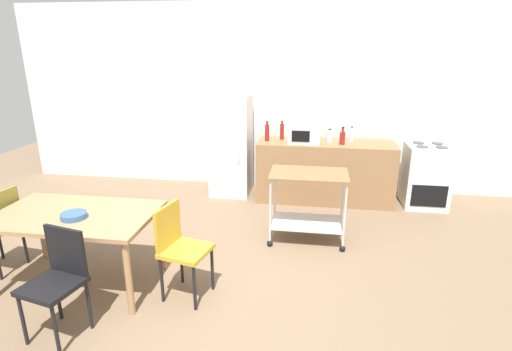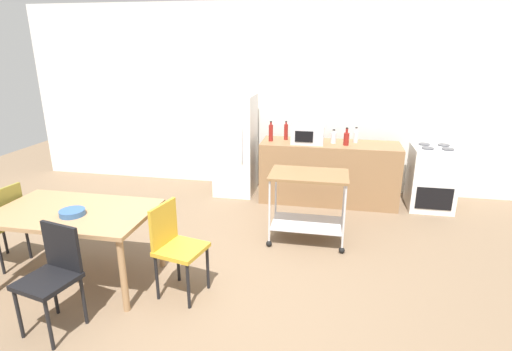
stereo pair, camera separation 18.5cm
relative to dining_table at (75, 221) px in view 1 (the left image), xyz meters
name	(u,v)px [view 1 (the left image)]	position (x,y,z in m)	size (l,w,h in m)	color
ground_plane	(230,293)	(1.48, 0.04, -0.67)	(12.00, 12.00, 0.00)	brown
back_wall	(270,98)	(1.48, 3.24, 0.78)	(8.40, 0.12, 2.90)	silver
kitchen_counter	(325,172)	(2.38, 2.64, -0.22)	(2.00, 0.64, 0.90)	olive
dining_table	(75,221)	(0.00, 0.00, 0.00)	(1.50, 0.90, 0.75)	#A37A51
chair_black	(58,276)	(0.25, -0.68, -0.15)	(0.48, 0.48, 0.89)	black
chair_mustard	(180,245)	(1.04, -0.03, -0.15)	(0.48, 0.48, 0.89)	gold
stove_oven	(426,176)	(3.83, 2.66, -0.22)	(0.60, 0.61, 0.92)	white
refrigerator	(231,145)	(0.93, 2.74, 0.10)	(0.60, 0.63, 1.55)	white
kitchen_cart	(308,195)	(2.17, 1.28, -0.10)	(0.91, 0.57, 0.85)	brown
bottle_sparkling_water	(267,132)	(1.51, 2.60, 0.36)	(0.06, 0.06, 0.30)	maroon
bottle_soy_sauce	(282,131)	(1.71, 2.74, 0.35)	(0.06, 0.06, 0.28)	maroon
microwave	(304,134)	(2.05, 2.58, 0.36)	(0.46, 0.35, 0.26)	silver
bottle_vinegar	(329,137)	(2.42, 2.65, 0.31)	(0.08, 0.08, 0.20)	silver
bottle_olive_oil	(342,138)	(2.60, 2.55, 0.33)	(0.08, 0.08, 0.25)	maroon
bottle_wine	(351,136)	(2.74, 2.74, 0.32)	(0.07, 0.07, 0.23)	silver
fruit_bowl	(74,216)	(0.07, -0.11, 0.11)	(0.23, 0.23, 0.05)	#33598C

